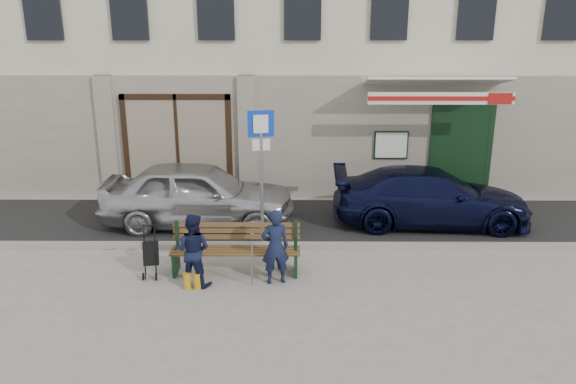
{
  "coord_description": "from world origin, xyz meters",
  "views": [
    {
      "loc": [
        -0.27,
        -9.27,
        4.6
      ],
      "look_at": [
        -0.33,
        1.6,
        1.2
      ],
      "focal_mm": 35.0,
      "sensor_mm": 36.0,
      "label": 1
    }
  ],
  "objects_px": {
    "parking_sign": "(261,156)",
    "bench": "(233,250)",
    "man": "(275,247)",
    "stroller": "(151,255)",
    "woman": "(193,250)",
    "car_navy": "(431,197)",
    "car_silver": "(198,194)"
  },
  "relations": [
    {
      "from": "man",
      "to": "stroller",
      "type": "height_order",
      "value": "man"
    },
    {
      "from": "car_navy",
      "to": "woman",
      "type": "distance_m",
      "value": 5.85
    },
    {
      "from": "car_navy",
      "to": "woman",
      "type": "relative_size",
      "value": 3.35
    },
    {
      "from": "parking_sign",
      "to": "bench",
      "type": "relative_size",
      "value": 1.19
    },
    {
      "from": "bench",
      "to": "man",
      "type": "bearing_deg",
      "value": -26.92
    },
    {
      "from": "car_silver",
      "to": "stroller",
      "type": "xyz_separation_m",
      "value": [
        -0.46,
        -2.68,
        -0.32
      ]
    },
    {
      "from": "bench",
      "to": "parking_sign",
      "type": "bearing_deg",
      "value": 70.14
    },
    {
      "from": "parking_sign",
      "to": "man",
      "type": "xyz_separation_m",
      "value": [
        0.32,
        -1.73,
        -1.24
      ]
    },
    {
      "from": "car_navy",
      "to": "woman",
      "type": "bearing_deg",
      "value": 125.03
    },
    {
      "from": "bench",
      "to": "woman",
      "type": "relative_size",
      "value": 1.8
    },
    {
      "from": "car_silver",
      "to": "car_navy",
      "type": "bearing_deg",
      "value": -86.99
    },
    {
      "from": "parking_sign",
      "to": "woman",
      "type": "height_order",
      "value": "parking_sign"
    },
    {
      "from": "man",
      "to": "stroller",
      "type": "distance_m",
      "value": 2.33
    },
    {
      "from": "parking_sign",
      "to": "car_navy",
      "type": "bearing_deg",
      "value": 8.43
    },
    {
      "from": "bench",
      "to": "stroller",
      "type": "height_order",
      "value": "bench"
    },
    {
      "from": "man",
      "to": "woman",
      "type": "relative_size",
      "value": 1.04
    },
    {
      "from": "parking_sign",
      "to": "woman",
      "type": "distance_m",
      "value": 2.48
    },
    {
      "from": "woman",
      "to": "stroller",
      "type": "bearing_deg",
      "value": -7.13
    },
    {
      "from": "car_navy",
      "to": "stroller",
      "type": "xyz_separation_m",
      "value": [
        -5.79,
        -2.79,
        -0.23
      ]
    },
    {
      "from": "parking_sign",
      "to": "woman",
      "type": "xyz_separation_m",
      "value": [
        -1.13,
        -1.82,
        -1.26
      ]
    },
    {
      "from": "car_silver",
      "to": "bench",
      "type": "bearing_deg",
      "value": -155.87
    },
    {
      "from": "car_navy",
      "to": "woman",
      "type": "height_order",
      "value": "woman"
    },
    {
      "from": "stroller",
      "to": "car_navy",
      "type": "bearing_deg",
      "value": 17.05
    },
    {
      "from": "man",
      "to": "stroller",
      "type": "xyz_separation_m",
      "value": [
        -2.3,
        0.26,
        -0.27
      ]
    },
    {
      "from": "stroller",
      "to": "car_silver",
      "type": "bearing_deg",
      "value": 71.51
    },
    {
      "from": "car_silver",
      "to": "stroller",
      "type": "relative_size",
      "value": 4.55
    },
    {
      "from": "bench",
      "to": "woman",
      "type": "height_order",
      "value": "woman"
    },
    {
      "from": "car_silver",
      "to": "car_navy",
      "type": "height_order",
      "value": "car_silver"
    },
    {
      "from": "bench",
      "to": "man",
      "type": "xyz_separation_m",
      "value": [
        0.8,
        -0.4,
        0.23
      ]
    },
    {
      "from": "bench",
      "to": "woman",
      "type": "distance_m",
      "value": 0.85
    },
    {
      "from": "car_navy",
      "to": "bench",
      "type": "xyz_separation_m",
      "value": [
        -4.29,
        -2.65,
        -0.19
      ]
    },
    {
      "from": "parking_sign",
      "to": "man",
      "type": "height_order",
      "value": "parking_sign"
    }
  ]
}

